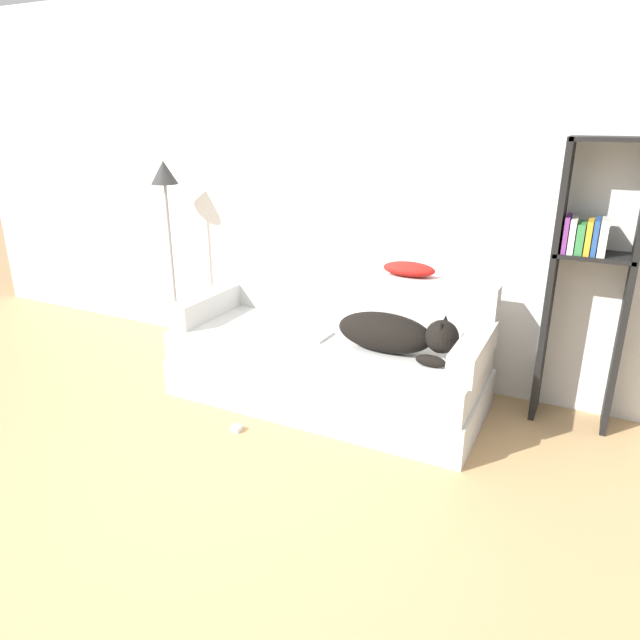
# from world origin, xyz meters

# --- Properties ---
(ground_plane) EXTENTS (20.00, 20.00, 0.00)m
(ground_plane) POSITION_xyz_m (0.00, 0.00, 0.00)
(ground_plane) COLOR tan
(wall_back) EXTENTS (7.52, 0.06, 2.70)m
(wall_back) POSITION_xyz_m (0.00, 2.35, 1.35)
(wall_back) COLOR white
(wall_back) RESTS_ON ground_plane
(couch) EXTENTS (2.05, 0.88, 0.45)m
(couch) POSITION_xyz_m (0.22, 1.73, 0.22)
(couch) COLOR silver
(couch) RESTS_ON ground_plane
(couch_backrest) EXTENTS (2.01, 0.15, 0.37)m
(couch_backrest) POSITION_xyz_m (0.22, 2.10, 0.64)
(couch_backrest) COLOR silver
(couch_backrest) RESTS_ON couch
(couch_arm_left) EXTENTS (0.15, 0.69, 0.17)m
(couch_arm_left) POSITION_xyz_m (-0.73, 1.72, 0.54)
(couch_arm_left) COLOR silver
(couch_arm_left) RESTS_ON couch
(couch_arm_right) EXTENTS (0.15, 0.69, 0.17)m
(couch_arm_right) POSITION_xyz_m (1.17, 1.72, 0.54)
(couch_arm_right) COLOR silver
(couch_arm_right) RESTS_ON couch
(dog) EXTENTS (0.75, 0.24, 0.27)m
(dog) POSITION_xyz_m (0.71, 1.68, 0.58)
(dog) COLOR black
(dog) RESTS_ON couch
(laptop) EXTENTS (0.30, 0.22, 0.02)m
(laptop) POSITION_xyz_m (0.09, 1.70, 0.46)
(laptop) COLOR silver
(laptop) RESTS_ON couch
(throw_pillow) EXTENTS (0.35, 0.19, 0.09)m
(throw_pillow) POSITION_xyz_m (0.63, 2.10, 0.87)
(throw_pillow) COLOR red
(throw_pillow) RESTS_ON couch_backrest
(bookshelf) EXTENTS (0.45, 0.26, 1.71)m
(bookshelf) POSITION_xyz_m (1.70, 2.17, 0.97)
(bookshelf) COLOR black
(bookshelf) RESTS_ON ground_plane
(floor_lamp) EXTENTS (0.25, 0.25, 1.49)m
(floor_lamp) POSITION_xyz_m (-1.34, 2.08, 1.14)
(floor_lamp) COLOR gray
(floor_lamp) RESTS_ON ground_plane
(power_adapter) EXTENTS (0.06, 0.06, 0.03)m
(power_adapter) POSITION_xyz_m (-0.09, 1.11, 0.02)
(power_adapter) COLOR silver
(power_adapter) RESTS_ON ground_plane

